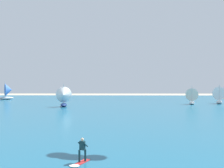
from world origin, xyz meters
name	(u,v)px	position (x,y,z in m)	size (l,w,h in m)	color
ocean	(119,109)	(0.00, 50.94, 0.05)	(160.00, 90.00, 0.10)	#1E607F
kitesurfer	(81,154)	(-2.93, 15.64, 0.70)	(1.37, 2.00, 1.67)	red
sailboat_near_shore	(8,91)	(-31.44, 74.48, 2.44)	(4.59, 4.12, 5.11)	silver
sailboat_center_horizon	(192,96)	(17.09, 60.68, 1.98)	(3.17, 3.63, 4.09)	white
sailboat_anchored_offshore	(64,97)	(-11.46, 53.67, 2.24)	(3.54, 4.10, 4.68)	navy
sailboat_far_left	(219,95)	(24.21, 62.59, 2.14)	(3.54, 3.95, 4.45)	silver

